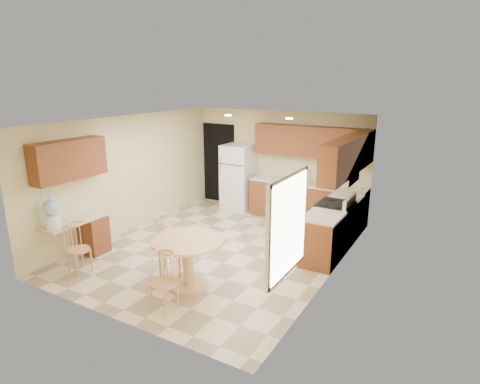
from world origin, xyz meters
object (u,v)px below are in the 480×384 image
Objects in this scene: chair_table_b at (160,278)px; water_crock at (52,213)px; refrigerator at (238,177)px; stove at (334,225)px; chair_table_a at (167,242)px; chair_desk at (74,245)px; dining_table at (188,257)px.

water_crock is (-2.49, 0.15, 0.51)m from chair_table_b.
refrigerator is at bearing -67.76° from chair_table_b.
refrigerator is 1.52× the size of stove.
water_crock reaches higher than chair_table_a.
chair_desk is at bearing -136.67° from stove.
water_crock is (-3.92, -3.30, 0.56)m from stove.
water_crock is at bearing -103.08° from refrigerator.
chair_table_a is 1.81× the size of water_crock.
chair_table_b is 2.04m from chair_desk.
refrigerator is 1.93× the size of chair_desk.
water_crock reaches higher than stove.
refrigerator reaches higher than chair_desk.
stove is 4.78m from chair_desk.
chair_desk is (-2.04, 0.17, 0.01)m from chair_table_b.
chair_desk is at bearing -164.19° from dining_table.
water_crock is at bearing -139.94° from stove.
chair_table_b is at bearing 6.84° from chair_table_a.
dining_table is at bearing 112.04° from chair_desk.
stove is at bearing -22.99° from refrigerator.
chair_table_a is at bearing 122.66° from chair_desk.
chair_table_a is (-0.55, 0.15, 0.09)m from dining_table.
refrigerator is 4.89m from chair_table_b.
stove is at bearing -107.52° from chair_table_b.
dining_table is 1.09× the size of chair_table_a.
dining_table is (-1.49, -2.72, 0.07)m from stove.
stove is (2.88, -1.22, -0.36)m from refrigerator.
chair_desk is (-1.99, -0.56, -0.02)m from dining_table.
refrigerator is 1.60× the size of chair_table_a.
dining_table is 1.97× the size of water_crock.
water_crock is at bearing -166.52° from dining_table.
refrigerator is 2.91× the size of water_crock.
dining_table is at bearing -80.94° from chair_table_b.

